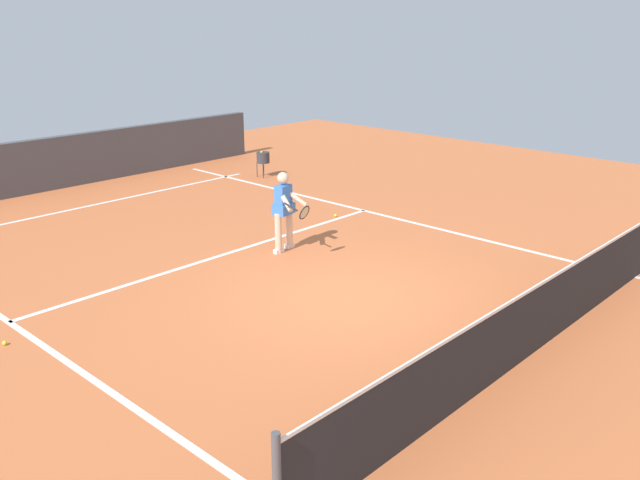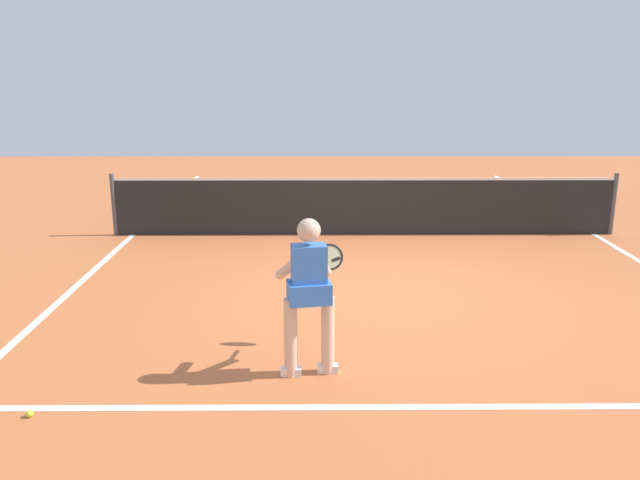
{
  "view_description": "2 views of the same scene",
  "coord_description": "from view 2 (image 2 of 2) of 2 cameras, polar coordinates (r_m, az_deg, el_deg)",
  "views": [
    {
      "loc": [
        7.67,
        6.58,
        4.37
      ],
      "look_at": [
        -0.14,
        -0.74,
        0.79
      ],
      "focal_mm": 38.08,
      "sensor_mm": 36.0,
      "label": 1
    },
    {
      "loc": [
        -0.86,
        -8.19,
        2.87
      ],
      "look_at": [
        -0.81,
        -0.54,
        0.85
      ],
      "focal_mm": 36.29,
      "sensor_mm": 36.0,
      "label": 2
    }
  ],
  "objects": [
    {
      "name": "ground_plane",
      "position": [
        8.72,
        5.32,
        -4.47
      ],
      "size": [
        27.67,
        27.67,
        0.0
      ],
      "primitive_type": "plane",
      "color": "#C66638"
    },
    {
      "name": "service_line_marking",
      "position": [
        5.91,
        8.3,
        -14.36
      ],
      "size": [
        8.28,
        0.1,
        0.01
      ],
      "primitive_type": "cube",
      "color": "white",
      "rests_on": "ground"
    },
    {
      "name": "sideline_left_marking",
      "position": [
        9.27,
        -21.14,
        -4.22
      ],
      "size": [
        0.1,
        19.28,
        0.01
      ],
      "primitive_type": "cube",
      "color": "white",
      "rests_on": "ground"
    },
    {
      "name": "court_net",
      "position": [
        11.52,
        3.92,
        2.99
      ],
      "size": [
        8.96,
        0.08,
        1.1
      ],
      "color": "#4C4C51",
      "rests_on": "ground"
    },
    {
      "name": "tennis_player",
      "position": [
        6.12,
        -0.93,
        -4.45
      ],
      "size": [
        0.71,
        1.02,
        1.55
      ],
      "color": "beige",
      "rests_on": "ground"
    },
    {
      "name": "tennis_ball_mid",
      "position": [
        6.21,
        -24.24,
        -13.78
      ],
      "size": [
        0.07,
        0.07,
        0.07
      ],
      "primitive_type": "sphere",
      "color": "#D1E533",
      "rests_on": "ground"
    }
  ]
}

